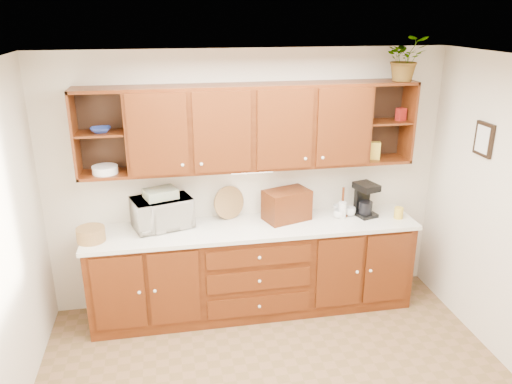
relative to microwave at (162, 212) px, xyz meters
name	(u,v)px	position (x,y,z in m)	size (l,w,h in m)	color
ceiling	(295,68)	(0.88, -1.57, 1.51)	(4.00, 4.00, 0.00)	white
back_wall	(248,181)	(0.88, 0.18, 0.21)	(4.00, 4.00, 0.00)	beige
base_cabinets	(253,269)	(0.88, -0.12, -0.64)	(3.20, 0.60, 0.90)	#3C1706
countertop	(254,227)	(0.88, -0.13, -0.17)	(3.24, 0.64, 0.04)	white
upper_cabinets	(252,127)	(0.88, 0.02, 0.80)	(3.20, 0.33, 0.80)	#3C1706
undercabinet_light	(252,171)	(0.88, -0.04, 0.38)	(0.40, 0.05, 0.03)	white
framed_picture	(484,139)	(2.86, -0.67, 0.76)	(0.03, 0.24, 0.30)	black
wicker_basket	(91,234)	(-0.64, -0.20, -0.09)	(0.26, 0.26, 0.13)	olive
microwave	(162,212)	(0.00, 0.00, 0.00)	(0.54, 0.37, 0.30)	beige
towel_stack	(161,194)	(0.00, 0.00, 0.19)	(0.29, 0.22, 0.09)	#D6BD65
wine_bottle	(178,215)	(0.15, -0.08, 0.00)	(0.07, 0.07, 0.30)	black
woven_tray	(229,217)	(0.67, 0.10, -0.14)	(0.34, 0.34, 0.02)	olive
bread_box	(287,205)	(1.23, -0.04, 0.00)	(0.44, 0.28, 0.31)	#3C1706
mug_tree	(342,211)	(1.82, -0.05, -0.10)	(0.27, 0.27, 0.31)	#3C1706
canister_red	(304,210)	(1.41, -0.03, -0.07)	(0.10, 0.10, 0.16)	maroon
canister_white	(342,210)	(1.79, -0.11, -0.07)	(0.08, 0.08, 0.17)	white
canister_yellow	(399,213)	(2.35, -0.22, -0.09)	(0.09, 0.09, 0.11)	gold
coffee_maker	(365,200)	(2.04, -0.06, 0.02)	(0.24, 0.28, 0.35)	black
bowl_stack	(101,130)	(-0.49, 0.00, 0.83)	(0.18, 0.18, 0.04)	navy
plate_stack	(105,170)	(-0.48, -0.02, 0.47)	(0.23, 0.23, 0.07)	white
pantry_box_yellow	(375,151)	(2.13, -0.02, 0.52)	(0.10, 0.08, 0.17)	gold
pantry_box_red	(401,114)	(2.38, 0.00, 0.87)	(0.08, 0.07, 0.12)	maroon
potted_plant	(406,58)	(2.34, -0.05, 1.41)	(0.38, 0.33, 0.42)	#999999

